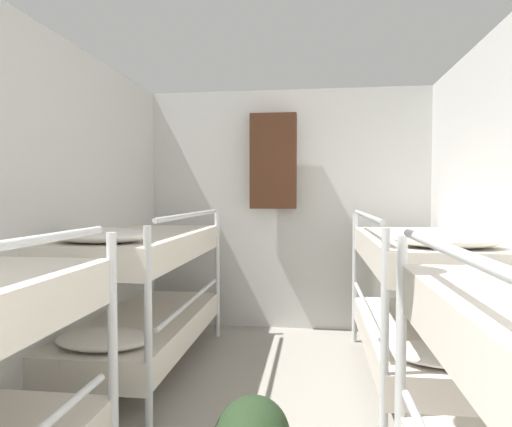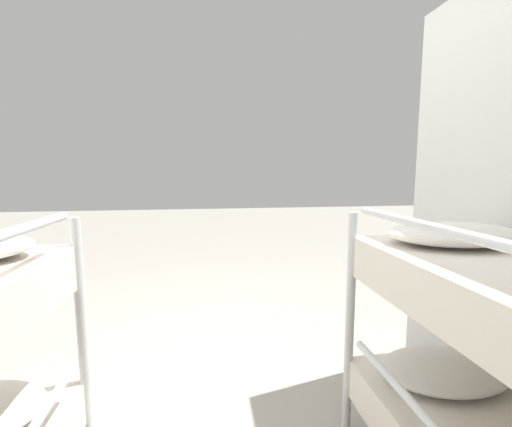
% 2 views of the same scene
% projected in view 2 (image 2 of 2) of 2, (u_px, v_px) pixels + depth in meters
% --- Properties ---
extents(ground_plane, '(20.00, 20.00, 0.00)m').
position_uv_depth(ground_plane, '(220.00, 377.00, 2.24)').
color(ground_plane, gray).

